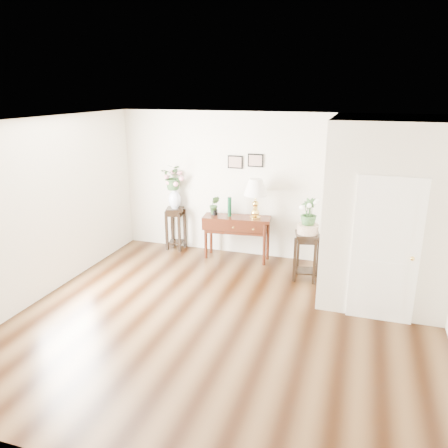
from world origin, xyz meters
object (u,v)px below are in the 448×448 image
at_px(console_table, 237,238).
at_px(plant_stand_a, 176,228).
at_px(plant_stand_b, 306,256).
at_px(table_lamp, 255,200).

height_order(console_table, plant_stand_a, plant_stand_a).
relative_size(console_table, plant_stand_a, 1.47).
xyz_separation_m(console_table, plant_stand_b, (1.41, -0.54, -0.01)).
distance_m(table_lamp, plant_stand_a, 1.89).
distance_m(table_lamp, plant_stand_b, 1.42).
bearing_deg(console_table, table_lamp, -6.80).
bearing_deg(console_table, plant_stand_b, -27.76).
bearing_deg(plant_stand_a, table_lamp, -5.44).
xyz_separation_m(plant_stand_a, plant_stand_b, (2.78, -0.71, -0.02)).
bearing_deg(plant_stand_b, table_lamp, 152.84).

